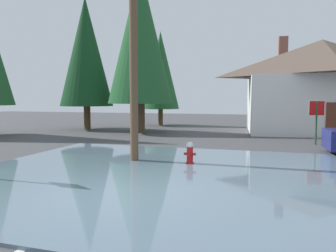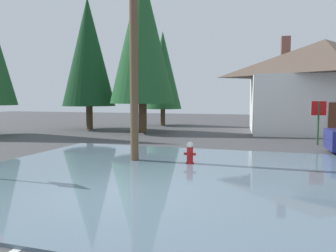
# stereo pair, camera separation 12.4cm
# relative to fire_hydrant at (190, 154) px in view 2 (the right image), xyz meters

# --- Properties ---
(ground_plane) EXTENTS (80.00, 80.00, 0.10)m
(ground_plane) POSITION_rel_fire_hydrant_xyz_m (-0.73, -3.81, -0.44)
(ground_plane) COLOR #424244
(flood_puddle) EXTENTS (11.11, 9.96, 0.07)m
(flood_puddle) POSITION_rel_fire_hydrant_xyz_m (-0.63, -1.73, -0.35)
(flood_puddle) COLOR slate
(flood_puddle) RESTS_ON ground
(lane_stop_bar) EXTENTS (3.22, 0.55, 0.01)m
(lane_stop_bar) POSITION_rel_fire_hydrant_xyz_m (-0.61, -5.17, -0.38)
(lane_stop_bar) COLOR silver
(lane_stop_bar) RESTS_ON ground
(fire_hydrant) EXTENTS (0.40, 0.34, 0.79)m
(fire_hydrant) POSITION_rel_fire_hydrant_xyz_m (0.00, 0.00, 0.00)
(fire_hydrant) COLOR red
(fire_hydrant) RESTS_ON ground
(utility_pole) EXTENTS (1.60, 0.28, 9.81)m
(utility_pole) POSITION_rel_fire_hydrant_xyz_m (-1.97, -0.03, 4.70)
(utility_pole) COLOR brown
(utility_pole) RESTS_ON ground
(stop_sign_far) EXTENTS (0.71, 0.11, 2.11)m
(stop_sign_far) POSITION_rel_fire_hydrant_xyz_m (4.69, 6.50, 1.11)
(stop_sign_far) COLOR #1E4C28
(stop_sign_far) RESTS_ON ground
(house) EXTENTS (10.40, 8.34, 6.49)m
(house) POSITION_rel_fire_hydrant_xyz_m (5.75, 13.00, 2.74)
(house) COLOR silver
(house) RESTS_ON ground
(pine_tree_tall_left) EXTENTS (3.74, 3.74, 9.35)m
(pine_tree_tall_left) POSITION_rel_fire_hydrant_xyz_m (-9.98, 10.43, 5.11)
(pine_tree_tall_left) COLOR #4C3823
(pine_tree_tall_left) RESTS_ON ground
(pine_tree_short_left) EXTENTS (3.06, 3.06, 7.65)m
(pine_tree_short_left) POSITION_rel_fire_hydrant_xyz_m (-5.97, 15.23, 4.11)
(pine_tree_short_left) COLOR #4C3823
(pine_tree_short_left) RESTS_ON ground
(pine_tree_far_center) EXTENTS (4.23, 4.23, 10.57)m
(pine_tree_far_center) POSITION_rel_fire_hydrant_xyz_m (-5.45, 9.45, 5.83)
(pine_tree_far_center) COLOR #4C3823
(pine_tree_far_center) RESTS_ON ground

